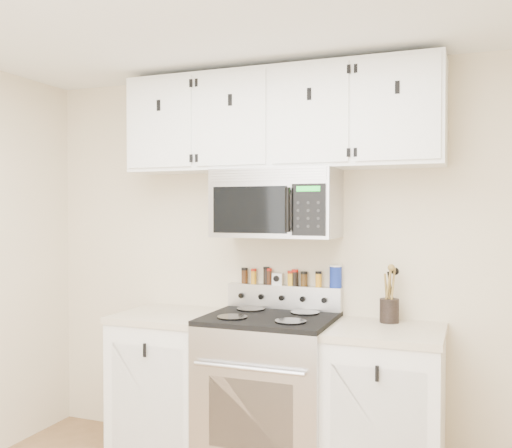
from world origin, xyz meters
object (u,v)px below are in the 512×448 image
(microwave, at_px, (277,203))
(salt_canister, at_px, (336,276))
(utensil_crock, at_px, (389,309))
(range, at_px, (270,392))

(microwave, xyz_separation_m, salt_canister, (0.34, 0.16, -0.46))
(utensil_crock, relative_size, salt_canister, 2.32)
(salt_canister, bearing_deg, microwave, -155.39)
(range, bearing_deg, microwave, 89.77)
(range, xyz_separation_m, utensil_crock, (0.68, 0.20, 0.52))
(range, height_order, utensil_crock, utensil_crock)
(range, bearing_deg, salt_canister, 39.70)
(range, distance_m, microwave, 1.15)
(range, relative_size, microwave, 1.45)
(microwave, bearing_deg, utensil_crock, 5.78)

